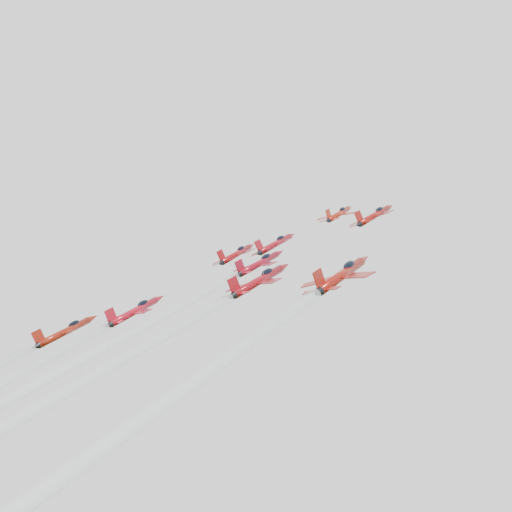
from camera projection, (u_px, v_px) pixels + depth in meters
The scene contains 5 objects.
jet_lead at pixel (339, 213), 139.92m from camera, with size 8.79×11.16×7.41m.
jet_row2_left at pixel (237, 254), 134.80m from camera, with size 9.64×12.24×8.13m.
jet_row2_center at pixel (276, 243), 129.53m from camera, with size 9.44×11.99×7.96m.
jet_row2_right at pixel (375, 215), 120.77m from camera, with size 9.02×11.45×7.60m.
jet_center at pixel (53, 385), 79.58m from camera, with size 8.92×82.92×52.19m.
Camera 1 is at (71.52, -85.27, 125.84)m, focal length 50.00 mm.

